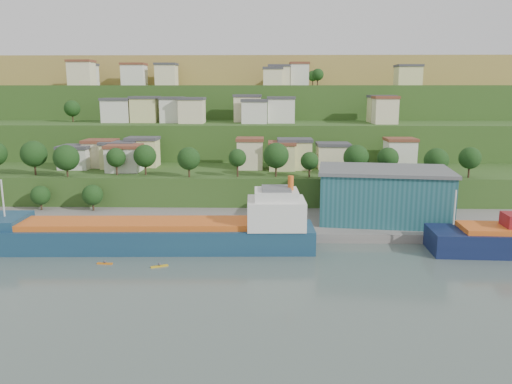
{
  "coord_description": "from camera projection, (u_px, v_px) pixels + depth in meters",
  "views": [
    {
      "loc": [
        10.76,
        -90.95,
        33.23
      ],
      "look_at": [
        8.57,
        15.0,
        11.53
      ],
      "focal_mm": 35.0,
      "sensor_mm": 36.0,
      "label": 1
    }
  ],
  "objects": [
    {
      "name": "ground",
      "position": [
        210.0,
        266.0,
        95.96
      ],
      "size": [
        500.0,
        500.0,
        0.0
      ],
      "primitive_type": "plane",
      "color": "#4B5B54",
      "rests_on": "ground"
    },
    {
      "name": "quay",
      "position": [
        303.0,
        227.0,
        122.98
      ],
      "size": [
        220.0,
        26.0,
        4.0
      ],
      "primitive_type": "cube",
      "color": "slate",
      "rests_on": "ground"
    },
    {
      "name": "hillside",
      "position": [
        246.0,
        155.0,
        261.12
      ],
      "size": [
        360.0,
        211.13,
        96.0
      ],
      "color": "#284719",
      "rests_on": "ground"
    },
    {
      "name": "cargo_ship_near",
      "position": [
        161.0,
        236.0,
        105.88
      ],
      "size": [
        69.79,
        12.78,
        17.87
      ],
      "rotation": [
        0.0,
        0.0,
        0.03
      ],
      "color": "navy",
      "rests_on": "ground"
    },
    {
      "name": "warehouse",
      "position": [
        383.0,
        194.0,
        120.77
      ],
      "size": [
        33.24,
        22.93,
        12.8
      ],
      "rotation": [
        0.0,
        0.0,
        -0.13
      ],
      "color": "#1B4E53",
      "rests_on": "quay"
    },
    {
      "name": "dinghy",
      "position": [
        53.0,
        228.0,
        116.57
      ],
      "size": [
        4.54,
        2.55,
        0.86
      ],
      "primitive_type": "cube",
      "rotation": [
        0.0,
        0.0,
        0.23
      ],
      "color": "silver",
      "rests_on": "pebble_beach"
    },
    {
      "name": "kayak_orange",
      "position": [
        105.0,
        263.0,
        97.01
      ],
      "size": [
        3.07,
        0.73,
        0.76
      ],
      "rotation": [
        0.0,
        0.0,
        -0.07
      ],
      "color": "orange",
      "rests_on": "ground"
    },
    {
      "name": "kayak_yellow",
      "position": [
        159.0,
        266.0,
        95.48
      ],
      "size": [
        3.28,
        1.86,
        0.83
      ],
      "rotation": [
        0.0,
        0.0,
        0.41
      ],
      "color": "gold",
      "rests_on": "ground"
    }
  ]
}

